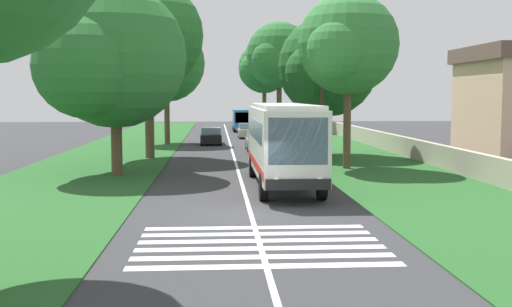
% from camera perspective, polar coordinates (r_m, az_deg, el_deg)
% --- Properties ---
extents(ground, '(160.00, 160.00, 0.00)m').
position_cam_1_polar(ground, '(21.85, -0.44, -5.60)').
color(ground, '#333335').
extents(grass_verge_left, '(120.00, 8.00, 0.04)m').
position_cam_1_polar(grass_verge_left, '(37.32, -14.43, -1.22)').
color(grass_verge_left, '#235623').
rests_on(grass_verge_left, ground).
extents(grass_verge_right, '(120.00, 8.00, 0.04)m').
position_cam_1_polar(grass_verge_right, '(37.84, 10.77, -1.06)').
color(grass_verge_right, '#235623').
rests_on(grass_verge_right, ground).
extents(centre_line, '(110.00, 0.16, 0.01)m').
position_cam_1_polar(centre_line, '(36.67, -1.74, -1.19)').
color(centre_line, silver).
rests_on(centre_line, ground).
extents(coach_bus, '(11.16, 2.62, 3.73)m').
position_cam_1_polar(coach_bus, '(28.56, 2.39, 1.29)').
color(coach_bus, silver).
rests_on(coach_bus, ground).
extents(zebra_crossing, '(4.95, 6.80, 0.01)m').
position_cam_1_polar(zebra_crossing, '(17.65, 0.35, -8.21)').
color(zebra_crossing, silver).
rests_on(zebra_crossing, ground).
extents(trailing_car_0, '(4.30, 1.78, 1.43)m').
position_cam_1_polar(trailing_car_0, '(47.56, 0.20, 1.08)').
color(trailing_car_0, gray).
rests_on(trailing_car_0, ground).
extents(trailing_car_1, '(4.30, 1.78, 1.43)m').
position_cam_1_polar(trailing_car_1, '(53.85, -4.07, 1.55)').
color(trailing_car_1, black).
rests_on(trailing_car_1, ground).
extents(trailing_car_2, '(4.30, 1.78, 1.43)m').
position_cam_1_polar(trailing_car_2, '(61.97, -0.78, 2.05)').
color(trailing_car_2, '#B7A893').
rests_on(trailing_car_2, ground).
extents(trailing_minibus_0, '(6.00, 2.14, 2.53)m').
position_cam_1_polar(trailing_minibus_0, '(73.25, -1.27, 3.22)').
color(trailing_minibus_0, teal).
rests_on(trailing_minibus_0, ground).
extents(roadside_tree_left_0, '(8.65, 7.23, 11.55)m').
position_cam_1_polar(roadside_tree_left_0, '(42.00, -10.07, 10.21)').
color(roadside_tree_left_0, brown).
rests_on(roadside_tree_left_0, grass_verge_left).
extents(roadside_tree_left_1, '(9.11, 7.31, 9.72)m').
position_cam_1_polar(roadside_tree_left_1, '(33.42, -12.98, 8.13)').
color(roadside_tree_left_1, brown).
rests_on(roadside_tree_left_1, grass_verge_left).
extents(roadside_tree_left_2, '(7.68, 6.46, 10.02)m').
position_cam_1_polar(roadside_tree_left_2, '(54.23, -8.21, 7.86)').
color(roadside_tree_left_2, brown).
rests_on(roadside_tree_left_2, grass_verge_left).
extents(roadside_tree_right_0, '(8.74, 7.58, 12.53)m').
position_cam_1_polar(roadside_tree_right_0, '(73.41, 1.99, 8.72)').
color(roadside_tree_right_0, '#4C3826').
rests_on(roadside_tree_right_0, grass_verge_right).
extents(roadside_tree_right_1, '(8.33, 6.72, 11.10)m').
position_cam_1_polar(roadside_tree_right_1, '(82.35, 0.61, 7.64)').
color(roadside_tree_right_1, brown).
rests_on(roadside_tree_right_1, grass_verge_right).
extents(roadside_tree_right_2, '(6.53, 5.61, 9.73)m').
position_cam_1_polar(roadside_tree_right_2, '(35.87, 8.09, 9.51)').
color(roadside_tree_right_2, brown).
rests_on(roadside_tree_right_2, grass_verge_right).
extents(roadside_tree_right_3, '(7.94, 6.67, 9.33)m').
position_cam_1_polar(roadside_tree_right_3, '(42.90, 6.24, 7.54)').
color(roadside_tree_right_3, '#4C3826').
rests_on(roadside_tree_right_3, grass_verge_right).
extents(utility_pole, '(0.24, 1.40, 7.06)m').
position_cam_1_polar(utility_pole, '(39.16, 6.00, 4.62)').
color(utility_pole, '#473828').
rests_on(utility_pole, grass_verge_right).
extents(roadside_wall, '(70.00, 0.40, 1.29)m').
position_cam_1_polar(roadside_wall, '(43.49, 13.49, 0.57)').
color(roadside_wall, '#B2A893').
rests_on(roadside_wall, grass_verge_right).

